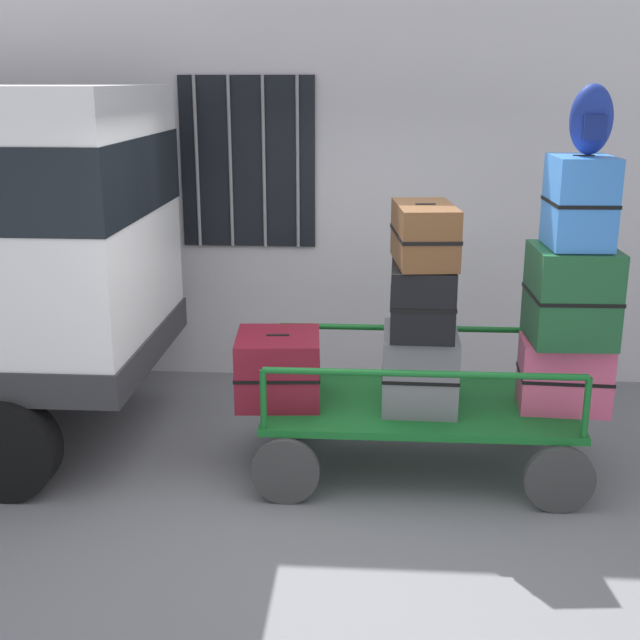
{
  "coord_description": "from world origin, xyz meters",
  "views": [
    {
      "loc": [
        0.25,
        -4.98,
        2.71
      ],
      "look_at": [
        -0.12,
        0.53,
        1.11
      ],
      "focal_mm": 46.62,
      "sensor_mm": 36.0,
      "label": 1
    }
  ],
  "objects_px": {
    "suitcase_left_bottom": "(278,368)",
    "suitcase_midleft_middle": "(422,297)",
    "suitcase_midleft_bottom": "(420,368)",
    "suitcase_midleft_top": "(424,234)",
    "luggage_cart": "(418,416)",
    "suitcase_center_top": "(580,202)",
    "suitcase_center_bottom": "(564,374)",
    "backpack": "(591,120)",
    "suitcase_center_middle": "(571,294)"
  },
  "relations": [
    {
      "from": "backpack",
      "to": "suitcase_midleft_middle",
      "type": "bearing_deg",
      "value": 177.97
    },
    {
      "from": "suitcase_left_bottom",
      "to": "suitcase_center_middle",
      "type": "bearing_deg",
      "value": -0.61
    },
    {
      "from": "suitcase_midleft_top",
      "to": "suitcase_center_top",
      "type": "bearing_deg",
      "value": -0.84
    },
    {
      "from": "suitcase_midleft_top",
      "to": "suitcase_center_middle",
      "type": "xyz_separation_m",
      "value": [
        0.99,
        -0.01,
        -0.4
      ]
    },
    {
      "from": "suitcase_left_bottom",
      "to": "backpack",
      "type": "xyz_separation_m",
      "value": [
        2.01,
        -0.04,
        1.72
      ]
    },
    {
      "from": "suitcase_midleft_bottom",
      "to": "suitcase_midleft_top",
      "type": "height_order",
      "value": "suitcase_midleft_top"
    },
    {
      "from": "suitcase_left_bottom",
      "to": "suitcase_center_middle",
      "type": "relative_size",
      "value": 1.0
    },
    {
      "from": "backpack",
      "to": "suitcase_center_middle",
      "type": "bearing_deg",
      "value": 143.39
    },
    {
      "from": "suitcase_midleft_bottom",
      "to": "suitcase_midleft_top",
      "type": "distance_m",
      "value": 0.95
    },
    {
      "from": "backpack",
      "to": "luggage_cart",
      "type": "bearing_deg",
      "value": 177.85
    },
    {
      "from": "suitcase_midleft_top",
      "to": "suitcase_center_bottom",
      "type": "relative_size",
      "value": 1.17
    },
    {
      "from": "suitcase_center_top",
      "to": "luggage_cart",
      "type": "bearing_deg",
      "value": 178.41
    },
    {
      "from": "suitcase_midleft_middle",
      "to": "backpack",
      "type": "bearing_deg",
      "value": -2.03
    },
    {
      "from": "suitcase_midleft_top",
      "to": "suitcase_center_bottom",
      "type": "bearing_deg",
      "value": -0.03
    },
    {
      "from": "suitcase_left_bottom",
      "to": "suitcase_midleft_bottom",
      "type": "xyz_separation_m",
      "value": [
        0.99,
        -0.0,
        0.03
      ]
    },
    {
      "from": "suitcase_midleft_middle",
      "to": "suitcase_midleft_top",
      "type": "height_order",
      "value": "suitcase_midleft_top"
    },
    {
      "from": "suitcase_midleft_middle",
      "to": "suitcase_midleft_top",
      "type": "distance_m",
      "value": 0.44
    },
    {
      "from": "suitcase_left_bottom",
      "to": "luggage_cart",
      "type": "bearing_deg",
      "value": -0.12
    },
    {
      "from": "luggage_cart",
      "to": "suitcase_center_top",
      "type": "height_order",
      "value": "suitcase_center_top"
    },
    {
      "from": "suitcase_midleft_bottom",
      "to": "suitcase_midleft_middle",
      "type": "distance_m",
      "value": 0.51
    },
    {
      "from": "suitcase_left_bottom",
      "to": "suitcase_midleft_bottom",
      "type": "bearing_deg",
      "value": -0.24
    },
    {
      "from": "suitcase_left_bottom",
      "to": "suitcase_midleft_bottom",
      "type": "relative_size",
      "value": 0.97
    },
    {
      "from": "suitcase_midleft_middle",
      "to": "suitcase_center_top",
      "type": "xyz_separation_m",
      "value": [
        0.99,
        -0.03,
        0.66
      ]
    },
    {
      "from": "suitcase_left_bottom",
      "to": "suitcase_midleft_top",
      "type": "xyz_separation_m",
      "value": [
        0.99,
        -0.01,
        0.97
      ]
    },
    {
      "from": "suitcase_midleft_middle",
      "to": "suitcase_center_bottom",
      "type": "bearing_deg",
      "value": -0.65
    },
    {
      "from": "suitcase_midleft_bottom",
      "to": "suitcase_center_middle",
      "type": "height_order",
      "value": "suitcase_center_middle"
    },
    {
      "from": "suitcase_midleft_bottom",
      "to": "suitcase_left_bottom",
      "type": "bearing_deg",
      "value": 179.76
    },
    {
      "from": "suitcase_left_bottom",
      "to": "suitcase_midleft_middle",
      "type": "bearing_deg",
      "value": -0.24
    },
    {
      "from": "suitcase_midleft_top",
      "to": "suitcase_center_top",
      "type": "height_order",
      "value": "suitcase_center_top"
    },
    {
      "from": "luggage_cart",
      "to": "backpack",
      "type": "bearing_deg",
      "value": -2.15
    },
    {
      "from": "suitcase_center_top",
      "to": "backpack",
      "type": "relative_size",
      "value": 1.36
    },
    {
      "from": "suitcase_left_bottom",
      "to": "suitcase_center_top",
      "type": "bearing_deg",
      "value": -0.85
    },
    {
      "from": "suitcase_midleft_middle",
      "to": "suitcase_center_middle",
      "type": "bearing_deg",
      "value": -0.97
    },
    {
      "from": "suitcase_midleft_bottom",
      "to": "suitcase_center_bottom",
      "type": "bearing_deg",
      "value": -0.65
    },
    {
      "from": "suitcase_center_bottom",
      "to": "suitcase_center_top",
      "type": "relative_size",
      "value": 1.06
    },
    {
      "from": "suitcase_left_bottom",
      "to": "suitcase_midleft_middle",
      "type": "height_order",
      "value": "suitcase_midleft_middle"
    },
    {
      "from": "suitcase_midleft_bottom",
      "to": "suitcase_midleft_top",
      "type": "relative_size",
      "value": 0.9
    },
    {
      "from": "suitcase_center_bottom",
      "to": "backpack",
      "type": "relative_size",
      "value": 1.44
    },
    {
      "from": "suitcase_midleft_middle",
      "to": "suitcase_center_top",
      "type": "relative_size",
      "value": 1.22
    },
    {
      "from": "luggage_cart",
      "to": "suitcase_center_bottom",
      "type": "height_order",
      "value": "suitcase_center_bottom"
    },
    {
      "from": "suitcase_left_bottom",
      "to": "suitcase_center_bottom",
      "type": "distance_m",
      "value": 1.99
    },
    {
      "from": "suitcase_midleft_middle",
      "to": "backpack",
      "type": "xyz_separation_m",
      "value": [
        1.02,
        -0.04,
        1.18
      ]
    },
    {
      "from": "suitcase_center_bottom",
      "to": "suitcase_center_middle",
      "type": "height_order",
      "value": "suitcase_center_middle"
    },
    {
      "from": "suitcase_midleft_bottom",
      "to": "suitcase_midleft_middle",
      "type": "xyz_separation_m",
      "value": [
        -0.0,
        0.0,
        0.51
      ]
    },
    {
      "from": "suitcase_center_top",
      "to": "suitcase_midleft_middle",
      "type": "bearing_deg",
      "value": 178.54
    },
    {
      "from": "suitcase_center_middle",
      "to": "suitcase_center_top",
      "type": "bearing_deg",
      "value": -90.0
    },
    {
      "from": "suitcase_midleft_bottom",
      "to": "backpack",
      "type": "distance_m",
      "value": 1.98
    },
    {
      "from": "luggage_cart",
      "to": "suitcase_center_top",
      "type": "distance_m",
      "value": 1.83
    },
    {
      "from": "suitcase_midleft_bottom",
      "to": "suitcase_midleft_top",
      "type": "bearing_deg",
      "value": -90.0
    },
    {
      "from": "suitcase_midleft_bottom",
      "to": "suitcase_center_top",
      "type": "height_order",
      "value": "suitcase_center_top"
    }
  ]
}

